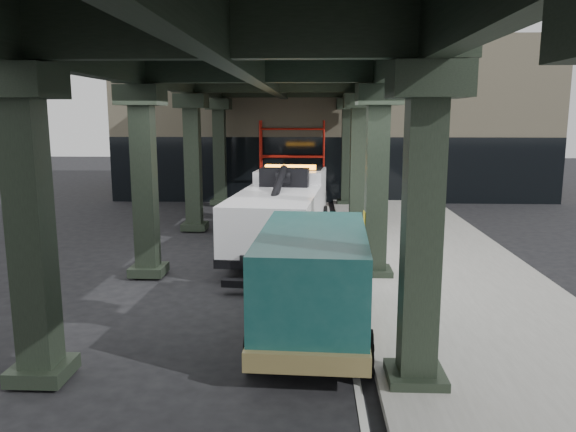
# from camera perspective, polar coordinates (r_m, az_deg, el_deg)

# --- Properties ---
(ground) EXTENTS (90.00, 90.00, 0.00)m
(ground) POSITION_cam_1_polar(r_m,az_deg,el_deg) (13.08, -1.85, -8.78)
(ground) COLOR black
(ground) RESTS_ON ground
(sidewalk) EXTENTS (5.00, 40.00, 0.15)m
(sidewalk) POSITION_cam_1_polar(r_m,az_deg,el_deg) (15.35, 15.83, -5.99)
(sidewalk) COLOR gray
(sidewalk) RESTS_ON ground
(lane_stripe) EXTENTS (0.12, 38.00, 0.01)m
(lane_stripe) POSITION_cam_1_polar(r_m,az_deg,el_deg) (14.97, 5.27, -6.32)
(lane_stripe) COLOR silver
(lane_stripe) RESTS_ON ground
(viaduct) EXTENTS (7.40, 32.00, 6.40)m
(viaduct) POSITION_cam_1_polar(r_m,az_deg,el_deg) (14.44, -3.01, 14.99)
(viaduct) COLOR black
(viaduct) RESTS_ON ground
(building) EXTENTS (22.00, 10.00, 8.00)m
(building) POSITION_cam_1_polar(r_m,az_deg,el_deg) (32.35, 4.38, 9.75)
(building) COLOR #C6B793
(building) RESTS_ON ground
(scaffolding) EXTENTS (3.08, 0.88, 4.00)m
(scaffolding) POSITION_cam_1_polar(r_m,az_deg,el_deg) (27.08, 0.44, 5.68)
(scaffolding) COLOR red
(scaffolding) RESTS_ON ground
(tow_truck) EXTENTS (3.04, 8.39, 2.69)m
(tow_truck) POSITION_cam_1_polar(r_m,az_deg,el_deg) (17.86, -0.51, 0.74)
(tow_truck) COLOR black
(tow_truck) RESTS_ON ground
(towed_van) EXTENTS (2.34, 5.39, 2.15)m
(towed_van) POSITION_cam_1_polar(r_m,az_deg,el_deg) (10.94, 2.63, -6.26)
(towed_van) COLOR #124341
(towed_van) RESTS_ON ground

